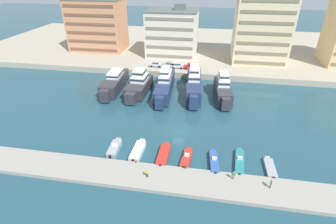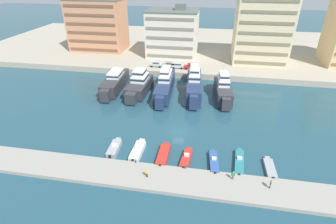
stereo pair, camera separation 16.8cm
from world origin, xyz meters
name	(u,v)px [view 2 (the right image)]	position (x,y,z in m)	size (l,w,h in m)	color
ground_plane	(178,131)	(0.00, 0.00, 0.00)	(400.00, 400.00, 0.00)	#234C5B
quay_promenade	(200,47)	(0.00, 65.87, 0.93)	(180.00, 70.00, 1.87)	#ADA38E
pier_dock	(166,179)	(0.00, -15.25, 0.34)	(120.00, 6.20, 0.69)	#9E998E
yacht_charcoal_far_left	(115,83)	(-21.31, 19.06, 2.11)	(5.13, 18.50, 6.83)	#333338
yacht_charcoal_left	(139,85)	(-13.73, 17.90, 2.32)	(5.35, 15.89, 8.29)	#333338
yacht_navy_mid_left	(165,85)	(-6.57, 19.15, 2.53)	(5.00, 21.56, 8.62)	navy
yacht_navy_center_left	(194,84)	(1.49, 20.17, 2.75)	(5.41, 21.03, 9.18)	navy
yacht_charcoal_center	(223,89)	(9.44, 18.68, 2.48)	(5.16, 16.25, 8.60)	#333338
motorboat_grey_far_left	(114,148)	(-11.38, -8.75, 0.53)	(2.10, 6.03, 1.43)	#9EA3A8
motorboat_white_left	(138,151)	(-6.68, -8.74, 0.53)	(1.92, 6.84, 1.53)	white
motorboat_red_mid_left	(163,155)	(-1.60, -9.11, 0.47)	(1.94, 7.12, 0.94)	red
motorboat_red_center_left	(186,158)	(2.75, -9.31, 0.42)	(1.99, 6.19, 1.31)	red
motorboat_blue_center	(214,162)	(7.79, -9.54, 0.46)	(2.01, 6.76, 1.27)	#33569E
motorboat_teal_center_right	(239,162)	(12.35, -8.64, 0.42)	(2.05, 7.82, 1.24)	teal
motorboat_grey_mid_right	(270,168)	(17.56, -9.37, 0.35)	(1.74, 5.98, 0.80)	#9EA3A8
car_silver_far_left	(156,64)	(-12.54, 35.22, 2.85)	(4.10, 1.92, 1.80)	#B7BCC1
car_grey_left	(168,65)	(-8.41, 35.13, 2.85)	(4.19, 2.11, 1.80)	slate
car_silver_mid_left	(178,65)	(-5.13, 35.05, 2.85)	(4.14, 2.00, 1.80)	#B7BCC1
car_red_center_left	(191,66)	(-0.96, 35.02, 2.85)	(4.20, 2.12, 1.80)	red
apartment_block_far_left	(98,25)	(-39.41, 52.28, 11.58)	(21.19, 13.13, 21.31)	tan
apartment_block_left	(173,33)	(-9.24, 49.79, 10.07)	(18.20, 14.83, 18.29)	silver
apartment_block_mid_left	(262,28)	(21.57, 48.21, 13.31)	(18.09, 16.04, 24.77)	beige
pedestrian_near_edge	(147,173)	(-3.13, -15.59, 1.63)	(0.61, 0.22, 1.58)	#282D3D
pedestrian_mid_deck	(271,183)	(16.63, -14.66, 1.69)	(0.35, 0.63, 1.69)	#282D3D
pedestrian_far_side	(233,175)	(10.91, -13.67, 1.65)	(0.62, 0.25, 1.62)	#4C515B
bollard_west	(136,161)	(-6.02, -12.40, 1.01)	(0.20, 0.20, 0.61)	#2D2D33
bollard_west_mid	(185,167)	(2.90, -12.40, 1.01)	(0.20, 0.20, 0.61)	#2D2D33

